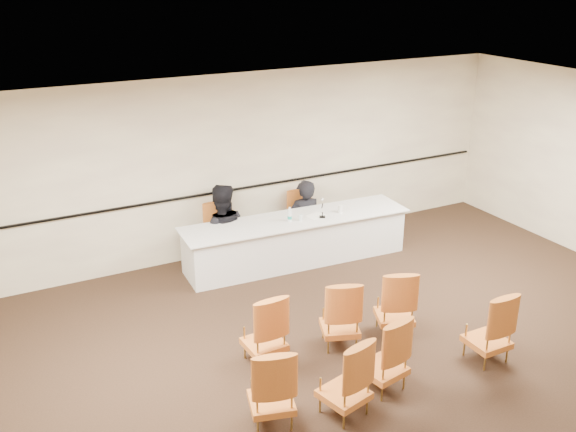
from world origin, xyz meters
The scene contains 21 objects.
floor centered at (0.00, 0.00, 0.00)m, with size 10.00×10.00×0.00m, color black.
ceiling centered at (0.00, 0.00, 3.00)m, with size 10.00×10.00×0.00m, color white.
wall_back centered at (0.00, 4.00, 1.50)m, with size 10.00×0.04×3.00m, color #F5ECC0.
wall_rail centered at (0.00, 3.96, 1.10)m, with size 9.80×0.04×0.03m, color black.
panel_table centered at (0.59, 3.09, 0.38)m, with size 3.78×0.87×0.76m, color silver, non-canonical shape.
panelist_main centered at (1.03, 3.63, 0.34)m, with size 0.62×0.41×1.69m, color black.
panelist_main_chair centered at (1.03, 3.63, 0.47)m, with size 0.50×0.50×0.95m, color orange, non-canonical shape.
panelist_second centered at (-0.47, 3.72, 0.41)m, with size 0.88×0.68×1.81m, color black.
panelist_second_chair centered at (-0.47, 3.72, 0.47)m, with size 0.50×0.50×0.95m, color orange, non-canonical shape.
papers centered at (0.92, 3.06, 0.76)m, with size 0.30×0.22×0.00m, color white.
microphone centered at (0.98, 2.94, 0.90)m, with size 0.10×0.20×0.28m, color black, non-canonical shape.
water_bottle centered at (0.43, 3.04, 0.88)m, with size 0.07×0.07×0.24m, color teal, non-canonical shape.
drinking_glass centered at (0.60, 2.99, 0.81)m, with size 0.06×0.06×0.10m, color silver.
coffee_cup centered at (1.35, 2.99, 0.82)m, with size 0.08×0.08×0.13m, color silver.
aud_chair_front_left centered at (-1.12, 0.74, 0.47)m, with size 0.50×0.50×0.95m, color orange, non-canonical shape.
aud_chair_front_mid centered at (-0.11, 0.63, 0.47)m, with size 0.50×0.50×0.95m, color orange, non-canonical shape.
aud_chair_front_right centered at (0.68, 0.55, 0.47)m, with size 0.50×0.50×0.95m, color orange, non-canonical shape.
aud_chair_back_left centered at (-0.79, -0.54, 0.47)m, with size 0.50×0.50×0.95m, color orange, non-canonical shape.
aud_chair_back_mid centered at (-0.15, -0.35, 0.47)m, with size 0.50×0.50×0.95m, color orange, non-canonical shape.
aud_chair_back_right centered at (1.33, -0.47, 0.47)m, with size 0.50×0.50×0.95m, color orange, non-canonical shape.
aud_chair_extra centered at (-1.54, -0.30, 0.47)m, with size 0.50×0.50×0.95m, color orange, non-canonical shape.
Camera 1 is at (-3.98, -5.34, 4.57)m, focal length 40.00 mm.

